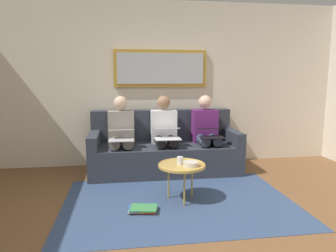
{
  "coord_description": "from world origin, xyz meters",
  "views": [
    {
      "loc": [
        0.61,
        2.47,
        1.42
      ],
      "look_at": [
        0.0,
        -1.7,
        0.75
      ],
      "focal_mm": 33.21,
      "sensor_mm": 36.0,
      "label": 1
    }
  ],
  "objects": [
    {
      "name": "person_middle",
      "position": [
        0.0,
        -2.05,
        0.61
      ],
      "size": [
        0.38,
        0.58,
        1.14
      ],
      "color": "silver",
      "rests_on": "couch"
    },
    {
      "name": "laptop_silver",
      "position": [
        0.64,
        -1.8,
        0.63
      ],
      "size": [
        0.34,
        0.36,
        0.15
      ],
      "color": "silver"
    },
    {
      "name": "couch",
      "position": [
        0.0,
        -2.12,
        0.31
      ],
      "size": [
        2.2,
        0.9,
        0.9
      ],
      "color": "#2D333D",
      "rests_on": "ground_plane"
    },
    {
      "name": "coffee_table",
      "position": [
        -0.04,
        -0.9,
        0.41
      ],
      "size": [
        0.54,
        0.54,
        0.44
      ],
      "color": "tan",
      "rests_on": "ground_plane"
    },
    {
      "name": "person_right",
      "position": [
        0.64,
        -2.05,
        0.61
      ],
      "size": [
        0.38,
        0.58,
        1.14
      ],
      "color": "gray",
      "rests_on": "couch"
    },
    {
      "name": "bowl",
      "position": [
        -0.13,
        -0.82,
        0.45
      ],
      "size": [
        0.17,
        0.17,
        0.05
      ],
      "primitive_type": "cylinder",
      "color": "beige",
      "rests_on": "coffee_table"
    },
    {
      "name": "framed_mirror",
      "position": [
        0.0,
        -2.51,
        1.55
      ],
      "size": [
        1.47,
        0.05,
        0.58
      ],
      "color": "#B7892D"
    },
    {
      "name": "laptop_black",
      "position": [
        -0.64,
        -1.8,
        0.63
      ],
      "size": [
        0.33,
        0.32,
        0.14
      ],
      "color": "black"
    },
    {
      "name": "magazine_stack",
      "position": [
        0.43,
        -0.66,
        0.03
      ],
      "size": [
        0.32,
        0.28,
        0.05
      ],
      "color": "red",
      "rests_on": "ground_plane"
    },
    {
      "name": "person_left",
      "position": [
        -0.64,
        -2.05,
        0.61
      ],
      "size": [
        0.38,
        0.58,
        1.14
      ],
      "color": "#66236B",
      "rests_on": "couch"
    },
    {
      "name": "area_rug",
      "position": [
        0.0,
        -0.85,
        0.0
      ],
      "size": [
        2.6,
        1.8,
        0.01
      ],
      "primitive_type": "cube",
      "color": "#33476B",
      "rests_on": "ground_plane"
    },
    {
      "name": "cup",
      "position": [
        -0.02,
        -0.91,
        0.47
      ],
      "size": [
        0.07,
        0.07,
        0.09
      ],
      "primitive_type": "cylinder",
      "color": "silver",
      "rests_on": "coffee_table"
    },
    {
      "name": "wall_rear",
      "position": [
        0.0,
        -2.6,
        1.3
      ],
      "size": [
        6.0,
        0.12,
        2.6
      ],
      "primitive_type": "cube",
      "color": "beige",
      "rests_on": "ground_plane"
    },
    {
      "name": "ground_plane",
      "position": [
        0.0,
        0.0,
        -0.05
      ],
      "size": [
        6.0,
        5.2,
        0.1
      ],
      "primitive_type": "cube",
      "color": "brown"
    },
    {
      "name": "laptop_white",
      "position": [
        0.0,
        -1.81,
        0.63
      ],
      "size": [
        0.36,
        0.37,
        0.15
      ],
      "color": "white"
    }
  ]
}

